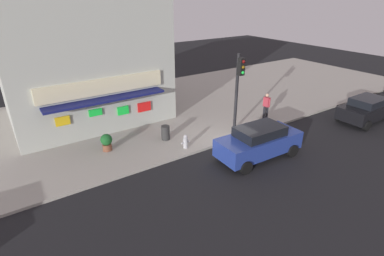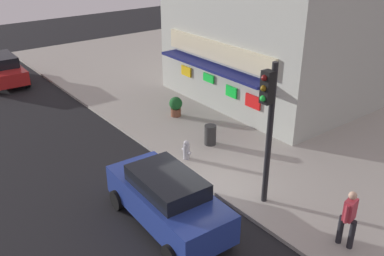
% 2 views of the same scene
% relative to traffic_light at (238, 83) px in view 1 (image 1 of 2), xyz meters
% --- Properties ---
extents(ground_plane, '(65.93, 65.93, 0.00)m').
position_rel_traffic_light_xyz_m(ground_plane, '(-1.49, -0.84, -3.05)').
color(ground_plane, black).
extents(sidewalk, '(43.95, 13.15, 0.13)m').
position_rel_traffic_light_xyz_m(sidewalk, '(-1.49, 5.73, -2.99)').
color(sidewalk, '#A39E93').
rests_on(sidewalk, ground_plane).
extents(corner_building, '(9.16, 8.79, 8.62)m').
position_rel_traffic_light_xyz_m(corner_building, '(-6.48, 7.68, 1.39)').
color(corner_building, '#ADB2A8').
rests_on(corner_building, sidewalk).
extents(traffic_light, '(0.32, 0.58, 4.53)m').
position_rel_traffic_light_xyz_m(traffic_light, '(0.00, 0.00, 0.00)').
color(traffic_light, black).
rests_on(traffic_light, sidewalk).
extents(fire_hydrant, '(0.49, 0.25, 0.75)m').
position_rel_traffic_light_xyz_m(fire_hydrant, '(-3.68, -0.20, -2.56)').
color(fire_hydrant, '#B2B2B7').
rests_on(fire_hydrant, sidewalk).
extents(trash_can, '(0.47, 0.47, 0.81)m').
position_rel_traffic_light_xyz_m(trash_can, '(-4.06, 1.27, -2.52)').
color(trash_can, '#2D2D2D').
rests_on(trash_can, sidewalk).
extents(pedestrian, '(0.50, 0.53, 1.71)m').
position_rel_traffic_light_xyz_m(pedestrian, '(2.81, 0.30, -1.99)').
color(pedestrian, black).
rests_on(pedestrian, sidewalk).
extents(potted_plant_by_doorway, '(0.60, 0.60, 0.92)m').
position_rel_traffic_light_xyz_m(potted_plant_by_doorway, '(-7.22, 1.85, -2.42)').
color(potted_plant_by_doorway, brown).
rests_on(potted_plant_by_doorway, sidewalk).
extents(parked_car_blue, '(4.47, 2.13, 1.68)m').
position_rel_traffic_light_xyz_m(parked_car_blue, '(-1.04, -2.87, -2.18)').
color(parked_car_blue, navy).
rests_on(parked_car_blue, ground_plane).
extents(parked_car_black, '(4.01, 2.05, 1.58)m').
position_rel_traffic_light_xyz_m(parked_car_black, '(8.14, -3.35, -2.23)').
color(parked_car_black, black).
rests_on(parked_car_black, ground_plane).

